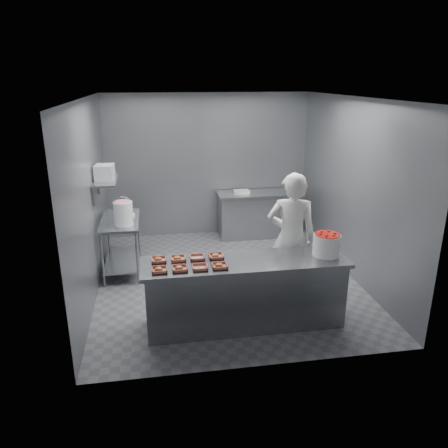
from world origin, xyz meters
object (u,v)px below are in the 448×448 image
at_px(tray_7, 216,256).
at_px(worker, 291,238).
at_px(back_counter, 255,214).
at_px(tray_2, 200,267).
at_px(tray_5, 178,258).
at_px(glaze_bucket, 123,213).
at_px(tray_0, 159,270).
at_px(appliance, 105,172).
at_px(tray_4, 159,260).
at_px(strawberry_tub, 327,244).
at_px(tray_1, 180,268).
at_px(tray_6, 197,257).
at_px(service_counter, 245,293).
at_px(prep_table, 121,237).
at_px(tray_3, 220,266).

height_order(tray_7, worker, worker).
distance_m(back_counter, tray_2, 3.74).
relative_size(tray_7, worker, 0.10).
height_order(tray_5, tray_7, same).
bearing_deg(glaze_bucket, tray_2, -61.59).
height_order(tray_0, tray_7, same).
height_order(tray_5, glaze_bucket, glaze_bucket).
bearing_deg(tray_5, appliance, 119.22).
distance_m(back_counter, tray_0, 3.96).
bearing_deg(tray_2, tray_0, -180.00).
relative_size(tray_2, appliance, 0.60).
xyz_separation_m(tray_4, glaze_bucket, (-0.50, 1.51, 0.17)).
bearing_deg(strawberry_tub, glaze_bucket, 147.85).
bearing_deg(appliance, tray_1, -59.30).
bearing_deg(strawberry_tub, tray_6, 175.03).
distance_m(worker, appliance, 3.01).
bearing_deg(worker, appliance, -10.36).
height_order(service_counter, worker, worker).
bearing_deg(strawberry_tub, tray_1, -175.15).
height_order(tray_0, strawberry_tub, strawberry_tub).
xyz_separation_m(prep_table, appliance, (-0.17, -0.03, 1.09)).
height_order(tray_2, tray_3, tray_3).
bearing_deg(tray_4, glaze_bucket, 108.25).
relative_size(tray_2, tray_4, 1.00).
relative_size(tray_3, tray_7, 1.00).
height_order(tray_7, appliance, appliance).
relative_size(prep_table, tray_2, 6.40).
height_order(tray_4, strawberry_tub, strawberry_tub).
bearing_deg(tray_3, back_counter, 69.82).
bearing_deg(tray_0, tray_1, 0.00).
distance_m(tray_2, strawberry_tub, 1.66).
distance_m(tray_2, glaze_bucket, 2.07).
distance_m(tray_0, worker, 2.00).
bearing_deg(glaze_bucket, tray_6, -56.98).
bearing_deg(worker, tray_0, 38.61).
bearing_deg(back_counter, tray_6, -115.65).
relative_size(tray_0, tray_5, 1.00).
bearing_deg(service_counter, tray_1, -169.64).
height_order(tray_6, tray_7, tray_7).
relative_size(strawberry_tub, appliance, 1.12).
relative_size(tray_1, worker, 0.10).
relative_size(tray_4, tray_5, 1.00).
bearing_deg(tray_0, tray_6, 32.16).
height_order(prep_table, strawberry_tub, strawberry_tub).
height_order(prep_table, tray_0, tray_0).
relative_size(tray_1, tray_7, 1.00).
bearing_deg(tray_1, tray_5, 90.00).
bearing_deg(prep_table, back_counter, 27.01).
xyz_separation_m(service_counter, worker, (0.78, 0.60, 0.48)).
bearing_deg(service_counter, worker, 37.43).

